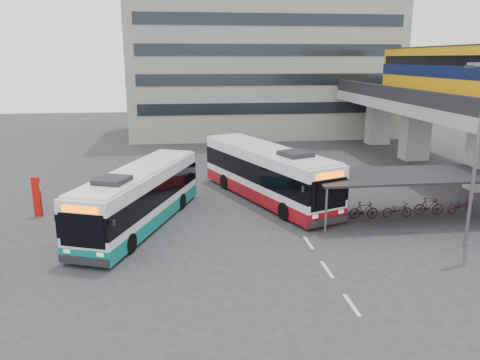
{
  "coord_description": "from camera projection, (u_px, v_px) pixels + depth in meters",
  "views": [
    {
      "loc": [
        -3.47,
        -20.77,
        8.75
      ],
      "look_at": [
        -0.27,
        4.92,
        2.0
      ],
      "focal_mm": 35.0,
      "sensor_mm": 36.0,
      "label": 1
    }
  ],
  "objects": [
    {
      "name": "ground",
      "position": [
        258.0,
        245.0,
        22.57
      ],
      "size": [
        120.0,
        120.0,
        0.0
      ],
      "primitive_type": "plane",
      "color": "#28282B",
      "rests_on": "ground"
    },
    {
      "name": "lamp_post",
      "position": [
        476.0,
        146.0,
        21.23
      ],
      "size": [
        1.46,
        0.67,
        8.61
      ],
      "rotation": [
        0.0,
        0.0,
        0.35
      ],
      "color": "#595B60",
      "rests_on": "ground"
    },
    {
      "name": "bus_main",
      "position": [
        267.0,
        174.0,
        29.56
      ],
      "size": [
        6.98,
        12.4,
        3.63
      ],
      "rotation": [
        0.0,
        0.0,
        0.38
      ],
      "color": "white",
      "rests_on": "ground"
    },
    {
      "name": "office_block",
      "position": [
        260.0,
        25.0,
        54.7
      ],
      "size": [
        30.0,
        15.0,
        25.0
      ],
      "primitive_type": "cube",
      "color": "gray",
      "rests_on": "ground"
    },
    {
      "name": "bike_shelter",
      "position": [
        400.0,
        192.0,
        26.09
      ],
      "size": [
        10.0,
        4.0,
        2.54
      ],
      "color": "#595B60",
      "rests_on": "ground"
    },
    {
      "name": "road_markings",
      "position": [
        327.0,
        269.0,
        19.99
      ],
      "size": [
        0.15,
        7.6,
        0.01
      ],
      "color": "beige",
      "rests_on": "ground"
    },
    {
      "name": "viaduct",
      "position": [
        458.0,
        93.0,
        34.81
      ],
      "size": [
        8.0,
        32.0,
        9.68
      ],
      "color": "gray",
      "rests_on": "ground"
    },
    {
      "name": "bus_teal",
      "position": [
        140.0,
        197.0,
        24.95
      ],
      "size": [
        6.26,
        11.45,
        3.35
      ],
      "rotation": [
        0.0,
        0.0,
        -0.36
      ],
      "color": "white",
      "rests_on": "ground"
    },
    {
      "name": "pedestrian",
      "position": [
        110.0,
        210.0,
        25.13
      ],
      "size": [
        0.71,
        0.76,
        1.74
      ],
      "primitive_type": "imported",
      "rotation": [
        0.0,
        0.0,
        0.93
      ],
      "color": "black",
      "rests_on": "ground"
    },
    {
      "name": "sign_totem_north",
      "position": [
        37.0,
        196.0,
        26.44
      ],
      "size": [
        0.49,
        0.27,
        2.3
      ],
      "rotation": [
        0.0,
        0.0,
        -0.28
      ],
      "color": "#B4100B",
      "rests_on": "ground"
    }
  ]
}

